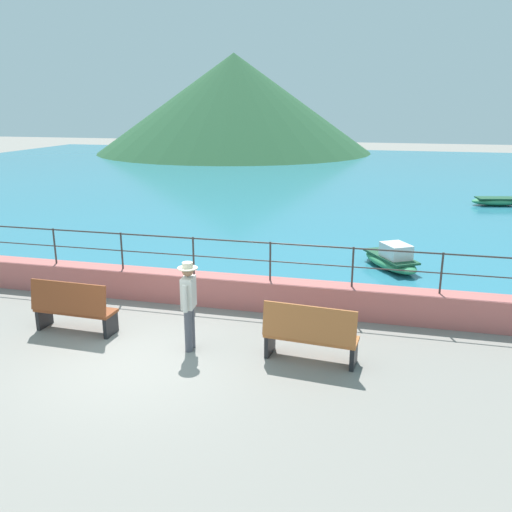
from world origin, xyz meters
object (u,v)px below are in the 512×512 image
Objects in this scene: bench_main at (73,307)px; person_walking at (189,301)px; bench_far at (310,334)px; boat_0 at (497,201)px; boat_2 at (391,259)px.

person_walking reaches higher than bench_main.
bench_main is 0.99× the size of bench_far.
boat_0 is 1.00× the size of boat_2.
person_walking reaches higher than bench_far.
boat_2 is (6.34, 6.04, -0.23)m from bench_main.
person_walking is at bearing -121.14° from boat_2.
boat_2 is at bearing 43.61° from bench_main.
person_walking reaches higher than boat_0.
person_walking is 0.72× the size of boat_0.
person_walking is 19.38m from boat_0.
bench_main reaches higher than boat_2.
boat_0 is (11.03, 17.29, -0.30)m from bench_main.
bench_far reaches higher than boat_2.
bench_main is 0.71× the size of boat_2.
bench_main is at bearing 178.49° from bench_far.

